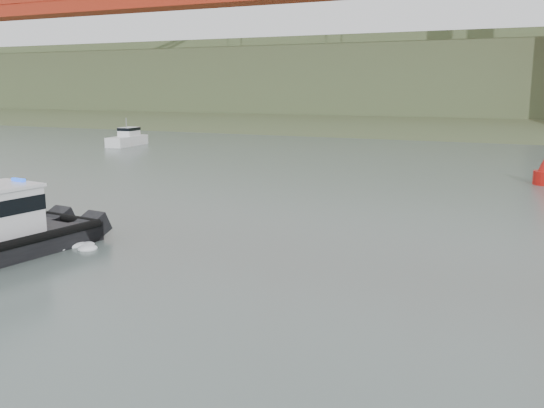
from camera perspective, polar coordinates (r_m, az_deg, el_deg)
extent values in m
plane|color=#4F5E57|center=(21.78, -10.11, -9.63)|extent=(400.00, 400.00, 0.00)
cube|color=#3C4B2B|center=(109.51, 18.76, 6.43)|extent=(500.00, 44.72, 16.25)
cube|color=#3C4B2B|center=(137.13, 20.26, 9.65)|extent=(500.00, 70.00, 18.00)
cube|color=#3C4B2B|center=(162.07, 21.16, 11.46)|extent=(500.00, 60.00, 16.00)
cube|color=black|center=(29.07, -23.85, -4.34)|extent=(2.41, 10.38, 1.12)
cube|color=silver|center=(81.81, -13.48, 5.75)|extent=(2.98, 7.00, 1.36)
cube|color=silver|center=(82.20, -13.31, 6.57)|extent=(2.09, 2.90, 1.36)
cube|color=black|center=(82.17, -13.32, 6.89)|extent=(2.15, 2.96, 0.40)
cylinder|color=gray|center=(81.64, -13.56, 7.41)|extent=(0.09, 0.09, 1.36)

